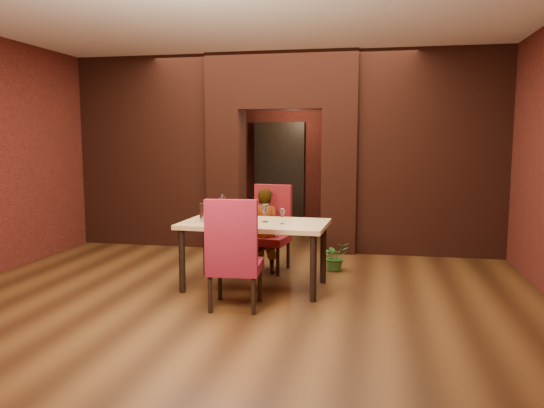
{
  "coord_description": "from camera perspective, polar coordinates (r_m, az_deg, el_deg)",
  "views": [
    {
      "loc": [
        1.53,
        -6.6,
        1.82
      ],
      "look_at": [
        0.23,
        0.0,
        1.0
      ],
      "focal_mm": 35.0,
      "sensor_mm": 36.0,
      "label": 1
    }
  ],
  "objects": [
    {
      "name": "wing_wall_left",
      "position": [
        9.44,
        -13.24,
        5.46
      ],
      "size": [
        2.28,
        0.35,
        3.2
      ],
      "primitive_type": "cube",
      "color": "maroon",
      "rests_on": "ground"
    },
    {
      "name": "wall_left",
      "position": [
        8.3,
        -26.22,
        4.74
      ],
      "size": [
        0.04,
        8.0,
        3.2
      ],
      "primitive_type": "cube",
      "color": "maroon",
      "rests_on": "ground"
    },
    {
      "name": "ceiling",
      "position": [
        6.91,
        -1.95,
        18.49
      ],
      "size": [
        7.0,
        8.0,
        0.04
      ],
      "primitive_type": "cube",
      "color": "silver",
      "rests_on": "ground"
    },
    {
      "name": "wall_front",
      "position": [
        3.03,
        -19.29,
        2.41
      ],
      "size": [
        7.0,
        0.04,
        3.2
      ],
      "primitive_type": "cube",
      "color": "maroon",
      "rests_on": "ground"
    },
    {
      "name": "person_seated",
      "position": [
        7.21,
        -0.76,
        -2.9
      ],
      "size": [
        0.46,
        0.33,
        1.16
      ],
      "primitive_type": "imported",
      "rotation": [
        0.0,
        0.0,
        3.01
      ],
      "color": "silver",
      "rests_on": "ground"
    },
    {
      "name": "rear_door",
      "position": [
        10.74,
        0.8,
        2.87
      ],
      "size": [
        0.9,
        0.08,
        2.1
      ],
      "primitive_type": "cube",
      "color": "black",
      "rests_on": "ground"
    },
    {
      "name": "wall_back",
      "position": [
        10.71,
        2.98,
        5.79
      ],
      "size": [
        7.0,
        0.04,
        3.2
      ],
      "primitive_type": "cube",
      "color": "maroon",
      "rests_on": "ground"
    },
    {
      "name": "water_bottle",
      "position": [
        6.64,
        -5.34,
        -0.34
      ],
      "size": [
        0.07,
        0.07,
        0.31
      ],
      "primitive_type": "cylinder",
      "color": "white",
      "rests_on": "dining_table"
    },
    {
      "name": "lintel",
      "position": [
        8.78,
        1.11,
        13.05
      ],
      "size": [
        2.45,
        0.55,
        0.9
      ],
      "primitive_type": "cube",
      "color": "maroon",
      "rests_on": "ground"
    },
    {
      "name": "pillar_right",
      "position": [
        8.65,
        7.3,
        2.48
      ],
      "size": [
        0.55,
        0.55,
        2.3
      ],
      "primitive_type": "cube",
      "color": "maroon",
      "rests_on": "ground"
    },
    {
      "name": "chair_far",
      "position": [
        7.32,
        -0.47,
        -2.67
      ],
      "size": [
        0.61,
        0.61,
        1.19
      ],
      "primitive_type": "cube",
      "rotation": [
        0.0,
        0.0,
        -0.15
      ],
      "color": "maroon",
      "rests_on": "ground"
    },
    {
      "name": "tasting_sheet",
      "position": [
        6.36,
        -4.31,
        -2.06
      ],
      "size": [
        0.38,
        0.34,
        0.0
      ],
      "primitive_type": "cube",
      "rotation": [
        0.0,
        0.0,
        0.38
      ],
      "color": "silver",
      "rests_on": "dining_table"
    },
    {
      "name": "floor",
      "position": [
        7.02,
        -1.84,
        -8.06
      ],
      "size": [
        8.0,
        8.0,
        0.0
      ],
      "primitive_type": "plane",
      "color": "#492A12",
      "rests_on": "ground"
    },
    {
      "name": "dining_table",
      "position": [
        6.54,
        -1.85,
        -5.48
      ],
      "size": [
        1.79,
        1.05,
        0.82
      ],
      "primitive_type": "cube",
      "rotation": [
        0.0,
        0.0,
        -0.04
      ],
      "color": "tan",
      "rests_on": "ground"
    },
    {
      "name": "wine_glass_a",
      "position": [
        6.6,
        -3.39,
        -0.92
      ],
      "size": [
        0.08,
        0.08,
        0.19
      ],
      "primitive_type": null,
      "color": "white",
      "rests_on": "dining_table"
    },
    {
      "name": "pillar_left",
      "position": [
        8.98,
        -4.9,
        2.67
      ],
      "size": [
        0.55,
        0.55,
        2.3
      ],
      "primitive_type": "cube",
      "color": "maroon",
      "rests_on": "ground"
    },
    {
      "name": "wine_bucket",
      "position": [
        6.53,
        -7.0,
        -0.88
      ],
      "size": [
        0.18,
        0.18,
        0.22
      ],
      "primitive_type": "cylinder",
      "color": "#B7B7BE",
      "rests_on": "dining_table"
    },
    {
      "name": "wine_glass_b",
      "position": [
        6.42,
        -0.75,
        -1.0
      ],
      "size": [
        0.09,
        0.09,
        0.22
      ],
      "primitive_type": null,
      "color": "white",
      "rests_on": "dining_table"
    },
    {
      "name": "vent_panel",
      "position": [
        8.76,
        -5.4,
        -1.39
      ],
      "size": [
        0.4,
        0.03,
        0.5
      ],
      "primitive_type": "cube",
      "color": "#97512C",
      "rests_on": "ground"
    },
    {
      "name": "potted_plant",
      "position": [
        7.45,
        6.84,
        -5.6
      ],
      "size": [
        0.48,
        0.47,
        0.41
      ],
      "primitive_type": "imported",
      "rotation": [
        0.0,
        0.0,
        0.58
      ],
      "color": "#2F6823",
      "rests_on": "ground"
    },
    {
      "name": "wing_wall_right",
      "position": [
        8.64,
        16.77,
        5.22
      ],
      "size": [
        2.28,
        0.35,
        3.2
      ],
      "primitive_type": "cube",
      "color": "maroon",
      "rests_on": "ground"
    },
    {
      "name": "rear_door_frame",
      "position": [
        10.7,
        0.76,
        2.85
      ],
      "size": [
        1.02,
        0.04,
        2.22
      ],
      "primitive_type": "cube",
      "color": "black",
      "rests_on": "ground"
    },
    {
      "name": "chair_near",
      "position": [
        5.75,
        -3.95,
        -5.25
      ],
      "size": [
        0.59,
        0.59,
        1.21
      ],
      "primitive_type": "cube",
      "rotation": [
        0.0,
        0.0,
        3.21
      ],
      "color": "maroon",
      "rests_on": "ground"
    },
    {
      "name": "wine_glass_c",
      "position": [
        6.27,
        1.12,
        -1.35
      ],
      "size": [
        0.07,
        0.07,
        0.18
      ],
      "primitive_type": null,
      "color": "white",
      "rests_on": "dining_table"
    }
  ]
}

